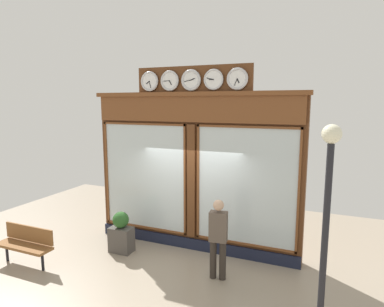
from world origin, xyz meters
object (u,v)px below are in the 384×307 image
object	(u,v)px
pedestrian	(218,236)
planter_box	(121,240)
street_lamp	(327,200)
street_bench	(26,242)

from	to	relation	value
pedestrian	planter_box	distance (m)	2.66
street_lamp	street_bench	world-z (taller)	street_lamp
pedestrian	street_bench	bearing A→B (deg)	14.88
street_lamp	street_bench	xyz separation A→B (m)	(6.17, 0.07, -1.69)
street_lamp	planter_box	distance (m)	5.12
pedestrian	street_lamp	xyz separation A→B (m)	(-2.00, 1.04, 1.29)
pedestrian	street_bench	distance (m)	4.33
street_lamp	street_bench	bearing A→B (deg)	0.62
pedestrian	street_lamp	size ratio (longest dim) A/B	0.51
street_lamp	planter_box	world-z (taller)	street_lamp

